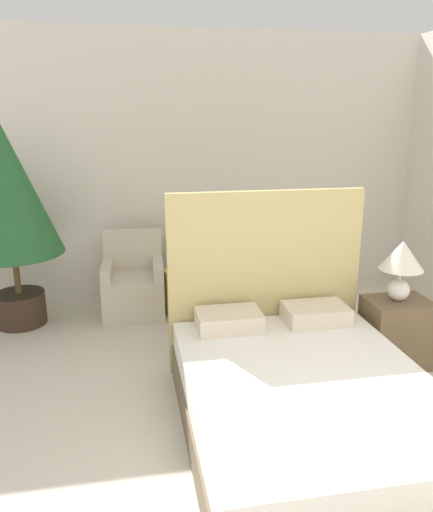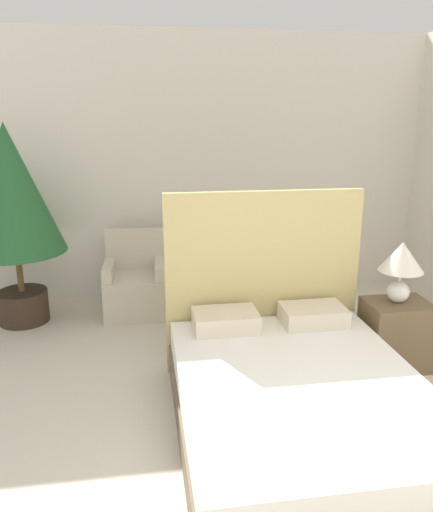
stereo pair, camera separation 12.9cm
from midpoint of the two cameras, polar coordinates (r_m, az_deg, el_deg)
The scene contains 8 objects.
wall_back at distance 5.70m, azimuth -0.80°, elevation 10.07°, with size 10.00×0.06×2.90m.
bed at distance 3.45m, azimuth 10.06°, elevation -15.10°, with size 1.58×2.06×1.47m.
armchair_near_window_left at distance 5.30m, azimuth -8.55°, elevation -3.69°, with size 0.65×0.61×0.86m.
armchair_near_window_right at distance 5.38m, azimuth 1.73°, elevation -3.20°, with size 0.70×0.66×0.86m.
potted_palm at distance 5.13m, azimuth -21.77°, elevation 6.30°, with size 0.96×0.96×1.97m.
nightstand at distance 4.44m, azimuth 20.56°, elevation -8.41°, with size 0.51×0.39×0.57m.
table_lamp at distance 4.23m, azimuth 21.19°, elevation -0.69°, with size 0.35×0.35×0.50m.
side_table at distance 5.27m, azimuth -3.28°, elevation -4.00°, with size 0.33×0.33×0.48m.
Camera 2 is at (-0.73, -1.49, 2.05)m, focal length 35.00 mm.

